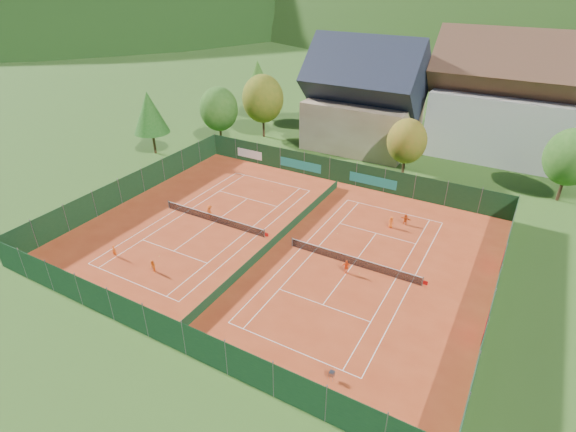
{
  "coord_description": "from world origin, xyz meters",
  "views": [
    {
      "loc": [
        19.43,
        -32.48,
        24.3
      ],
      "look_at": [
        0.0,
        2.0,
        2.0
      ],
      "focal_mm": 28.0,
      "sensor_mm": 36.0,
      "label": 1
    }
  ],
  "objects_px": {
    "chalet": "(364,102)",
    "player_right_far_b": "(405,219)",
    "player_left_near": "(114,251)",
    "hotel_block_a": "(510,104)",
    "ball_hopper": "(332,374)",
    "player_right_far_a": "(391,222)",
    "player_left_mid": "(153,267)",
    "player_right_near": "(346,267)",
    "player_left_far": "(210,211)"
  },
  "relations": [
    {
      "from": "chalet",
      "to": "player_left_mid",
      "type": "relative_size",
      "value": 13.33
    },
    {
      "from": "hotel_block_a",
      "to": "player_right_far_a",
      "type": "distance_m",
      "value": 29.41
    },
    {
      "from": "player_left_mid",
      "to": "hotel_block_a",
      "type": "bearing_deg",
      "value": 89.62
    },
    {
      "from": "chalet",
      "to": "player_left_near",
      "type": "relative_size",
      "value": 13.3
    },
    {
      "from": "chalet",
      "to": "player_left_far",
      "type": "height_order",
      "value": "chalet"
    },
    {
      "from": "player_right_near",
      "to": "player_right_far_a",
      "type": "relative_size",
      "value": 1.08
    },
    {
      "from": "chalet",
      "to": "player_left_far",
      "type": "xyz_separation_m",
      "value": [
        -6.01,
        -29.4,
        -5.87
      ]
    },
    {
      "from": "hotel_block_a",
      "to": "player_left_far",
      "type": "relative_size",
      "value": 14.27
    },
    {
      "from": "hotel_block_a",
      "to": "player_left_mid",
      "type": "distance_m",
      "value": 51.87
    },
    {
      "from": "player_left_near",
      "to": "player_left_far",
      "type": "distance_m",
      "value": 10.9
    },
    {
      "from": "player_right_near",
      "to": "player_left_far",
      "type": "bearing_deg",
      "value": 148.51
    },
    {
      "from": "player_left_far",
      "to": "player_left_near",
      "type": "bearing_deg",
      "value": 91.82
    },
    {
      "from": "chalet",
      "to": "player_right_far_b",
      "type": "distance_m",
      "value": 24.9
    },
    {
      "from": "ball_hopper",
      "to": "player_left_far",
      "type": "bearing_deg",
      "value": 146.92
    },
    {
      "from": "player_right_far_b",
      "to": "player_left_far",
      "type": "bearing_deg",
      "value": 29.38
    },
    {
      "from": "player_left_mid",
      "to": "player_right_far_a",
      "type": "distance_m",
      "value": 24.28
    },
    {
      "from": "hotel_block_a",
      "to": "player_right_near",
      "type": "relative_size",
      "value": 15.84
    },
    {
      "from": "player_right_far_a",
      "to": "player_left_mid",
      "type": "bearing_deg",
      "value": 55.38
    },
    {
      "from": "chalet",
      "to": "hotel_block_a",
      "type": "height_order",
      "value": "hotel_block_a"
    },
    {
      "from": "chalet",
      "to": "hotel_block_a",
      "type": "xyz_separation_m",
      "value": [
        19.0,
        6.0,
        0.76
      ]
    },
    {
      "from": "player_right_near",
      "to": "player_right_far_a",
      "type": "xyz_separation_m",
      "value": [
        0.97,
        9.73,
        -0.05
      ]
    },
    {
      "from": "ball_hopper",
      "to": "player_left_near",
      "type": "relative_size",
      "value": 0.66
    },
    {
      "from": "ball_hopper",
      "to": "player_left_near",
      "type": "xyz_separation_m",
      "value": [
        -23.94,
        3.1,
        0.05
      ]
    },
    {
      "from": "player_left_mid",
      "to": "player_left_far",
      "type": "distance_m",
      "value": 10.61
    },
    {
      "from": "hotel_block_a",
      "to": "player_right_far_b",
      "type": "xyz_separation_m",
      "value": [
        -5.98,
        -26.35,
        -6.77
      ]
    },
    {
      "from": "hotel_block_a",
      "to": "player_right_near",
      "type": "height_order",
      "value": "hotel_block_a"
    },
    {
      "from": "chalet",
      "to": "ball_hopper",
      "type": "relative_size",
      "value": 20.25
    },
    {
      "from": "player_left_near",
      "to": "player_left_far",
      "type": "bearing_deg",
      "value": 62.95
    },
    {
      "from": "chalet",
      "to": "player_left_near",
      "type": "bearing_deg",
      "value": -102.99
    },
    {
      "from": "ball_hopper",
      "to": "player_left_mid",
      "type": "xyz_separation_m",
      "value": [
        -19.01,
        3.06,
        0.05
      ]
    },
    {
      "from": "player_left_far",
      "to": "player_right_near",
      "type": "distance_m",
      "value": 17.06
    },
    {
      "from": "player_left_far",
      "to": "ball_hopper",
      "type": "bearing_deg",
      "value": 165.67
    },
    {
      "from": "player_left_mid",
      "to": "player_right_near",
      "type": "height_order",
      "value": "player_right_near"
    },
    {
      "from": "hotel_block_a",
      "to": "ball_hopper",
      "type": "bearing_deg",
      "value": -94.96
    },
    {
      "from": "player_right_far_b",
      "to": "player_left_near",
      "type": "bearing_deg",
      "value": 45.21
    },
    {
      "from": "player_left_mid",
      "to": "chalet",
      "type": "bearing_deg",
      "value": 110.41
    },
    {
      "from": "ball_hopper",
      "to": "player_right_far_a",
      "type": "bearing_deg",
      "value": 97.69
    },
    {
      "from": "player_left_near",
      "to": "hotel_block_a",
      "type": "bearing_deg",
      "value": 48.28
    },
    {
      "from": "player_left_mid",
      "to": "player_right_far_a",
      "type": "xyz_separation_m",
      "value": [
        16.14,
        18.13,
        0.02
      ]
    },
    {
      "from": "player_left_far",
      "to": "player_right_far_a",
      "type": "height_order",
      "value": "player_left_far"
    },
    {
      "from": "chalet",
      "to": "player_right_far_b",
      "type": "xyz_separation_m",
      "value": [
        13.02,
        -20.35,
        -6.01
      ]
    },
    {
      "from": "hotel_block_a",
      "to": "player_left_mid",
      "type": "height_order",
      "value": "hotel_block_a"
    },
    {
      "from": "player_right_far_a",
      "to": "player_left_near",
      "type": "bearing_deg",
      "value": 47.7
    },
    {
      "from": "player_left_near",
      "to": "chalet",
      "type": "bearing_deg",
      "value": 66.89
    },
    {
      "from": "ball_hopper",
      "to": "player_left_near",
      "type": "bearing_deg",
      "value": 172.62
    },
    {
      "from": "player_left_far",
      "to": "player_left_mid",
      "type": "bearing_deg",
      "value": 118.29
    },
    {
      "from": "player_right_far_b",
      "to": "hotel_block_a",
      "type": "bearing_deg",
      "value": -98.8
    },
    {
      "from": "ball_hopper",
      "to": "player_right_far_a",
      "type": "xyz_separation_m",
      "value": [
        -2.86,
        21.19,
        0.08
      ]
    },
    {
      "from": "hotel_block_a",
      "to": "player_left_near",
      "type": "distance_m",
      "value": 54.22
    },
    {
      "from": "hotel_block_a",
      "to": "player_right_far_a",
      "type": "relative_size",
      "value": 17.11
    }
  ]
}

